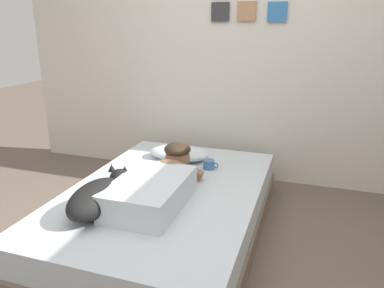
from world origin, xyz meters
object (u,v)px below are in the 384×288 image
at_px(dog, 99,196).
at_px(cell_phone, 147,221).
at_px(pillow, 179,153).
at_px(person_lying, 159,182).
at_px(coffee_cup, 209,164).
at_px(bed, 166,210).

bearing_deg(dog, cell_phone, -4.91).
distance_m(pillow, cell_phone, 1.07).
distance_m(person_lying, dog, 0.40).
relative_size(coffee_cup, cell_phone, 0.89).
height_order(dog, cell_phone, dog).
height_order(bed, cell_phone, cell_phone).
height_order(pillow, cell_phone, pillow).
distance_m(bed, pillow, 0.64).
relative_size(pillow, dog, 0.90).
bearing_deg(cell_phone, dog, 175.09).
distance_m(dog, coffee_cup, 1.00).
xyz_separation_m(person_lying, coffee_cup, (0.18, 0.59, -0.07)).
height_order(pillow, coffee_cup, pillow).
bearing_deg(pillow, coffee_cup, -23.86).
relative_size(pillow, coffee_cup, 4.16).
distance_m(person_lying, coffee_cup, 0.62).
relative_size(bed, coffee_cup, 15.92).
bearing_deg(coffee_cup, bed, -112.82).
distance_m(person_lying, cell_phone, 0.35).
xyz_separation_m(bed, cell_phone, (0.07, -0.46, 0.17)).
xyz_separation_m(bed, dog, (-0.26, -0.43, 0.27)).
relative_size(pillow, cell_phone, 3.71).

